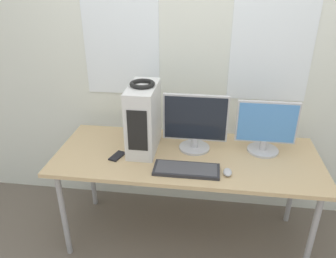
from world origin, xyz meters
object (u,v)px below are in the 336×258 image
(monitor_right_near, at_px, (266,128))
(keyboard, at_px, (186,169))
(headphones, at_px, (142,84))
(monitor_main, at_px, (195,123))
(mouse, at_px, (228,172))
(cell_phone, at_px, (117,156))
(pc_tower, at_px, (144,118))

(monitor_right_near, distance_m, keyboard, 0.63)
(headphones, bearing_deg, monitor_main, 5.91)
(monitor_right_near, xyz_separation_m, mouse, (-0.25, -0.33, -0.17))
(headphones, relative_size, keyboard, 0.40)
(mouse, relative_size, cell_phone, 0.61)
(monitor_main, distance_m, monitor_right_near, 0.48)
(pc_tower, distance_m, monitor_main, 0.36)
(monitor_main, height_order, cell_phone, monitor_main)
(monitor_right_near, relative_size, mouse, 4.69)
(pc_tower, relative_size, monitor_main, 1.05)
(monitor_right_near, height_order, mouse, monitor_right_near)
(monitor_main, bearing_deg, cell_phone, -160.51)
(monitor_main, xyz_separation_m, keyboard, (-0.03, -0.30, -0.19))
(monitor_main, bearing_deg, pc_tower, -173.96)
(keyboard, relative_size, mouse, 4.82)
(pc_tower, distance_m, monitor_right_near, 0.84)
(headphones, distance_m, monitor_main, 0.45)
(pc_tower, xyz_separation_m, headphones, (0.00, 0.00, 0.25))
(pc_tower, relative_size, headphones, 2.79)
(monitor_main, relative_size, mouse, 5.12)
(mouse, height_order, cell_phone, mouse)
(monitor_right_near, relative_size, keyboard, 0.97)
(monitor_main, xyz_separation_m, cell_phone, (-0.52, -0.18, -0.20))
(monitor_main, bearing_deg, monitor_right_near, 3.26)
(monitor_right_near, bearing_deg, keyboard, -147.81)
(monitor_right_near, height_order, keyboard, monitor_right_near)
(cell_phone, bearing_deg, headphones, 59.17)
(keyboard, bearing_deg, cell_phone, 166.96)
(monitor_main, relative_size, monitor_right_near, 1.09)
(monitor_right_near, distance_m, cell_phone, 1.04)
(headphones, relative_size, monitor_right_near, 0.41)
(monitor_main, height_order, mouse, monitor_main)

